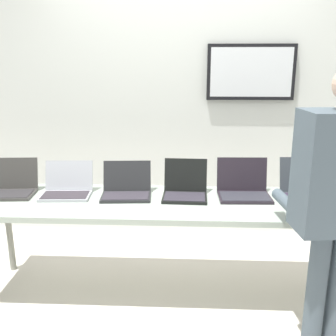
% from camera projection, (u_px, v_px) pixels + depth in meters
% --- Properties ---
extents(ground, '(8.00, 8.00, 0.04)m').
position_uv_depth(ground, '(181.00, 293.00, 2.98)').
color(ground, silver).
extents(back_wall, '(8.00, 0.11, 2.57)m').
position_uv_depth(back_wall, '(185.00, 103.00, 3.71)').
color(back_wall, silver).
rests_on(back_wall, ground).
extents(workbench, '(3.01, 0.70, 0.72)m').
position_uv_depth(workbench, '(182.00, 207.00, 2.79)').
color(workbench, '#A3B0A3').
rests_on(workbench, ground).
extents(laptop_station_0, '(0.35, 0.32, 0.25)m').
position_uv_depth(laptop_station_0, '(13.00, 186.00, 2.92)').
color(laptop_station_0, '#3D3A38').
rests_on(laptop_station_0, workbench).
extents(laptop_station_1, '(0.37, 0.32, 0.23)m').
position_uv_depth(laptop_station_1, '(67.00, 188.00, 2.90)').
color(laptop_station_1, '#AEB0B9').
rests_on(laptop_station_1, workbench).
extents(laptop_station_2, '(0.38, 0.33, 0.23)m').
position_uv_depth(laptop_station_2, '(126.00, 188.00, 2.88)').
color(laptop_station_2, '#252527').
rests_on(laptop_station_2, workbench).
extents(laptop_station_3, '(0.33, 0.32, 0.25)m').
position_uv_depth(laptop_station_3, '(185.00, 189.00, 2.86)').
color(laptop_station_3, black).
rests_on(laptop_station_3, workbench).
extents(laptop_station_4, '(0.38, 0.32, 0.26)m').
position_uv_depth(laptop_station_4, '(243.00, 188.00, 2.87)').
color(laptop_station_4, '#261F28').
rests_on(laptop_station_4, workbench).
extents(laptop_station_5, '(0.32, 0.35, 0.27)m').
position_uv_depth(laptop_station_5, '(304.00, 189.00, 2.84)').
color(laptop_station_5, '#353A40').
rests_on(laptop_station_5, workbench).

